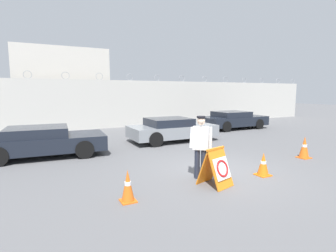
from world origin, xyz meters
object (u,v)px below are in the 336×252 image
(traffic_cone_mid, at_px, (263,164))
(traffic_cone_far, at_px, (128,186))
(security_guard, at_px, (201,144))
(traffic_cone_near, at_px, (304,147))
(parked_car_rear_sedan, at_px, (172,129))
(parked_car_far_side, at_px, (233,120))
(barricade_sign, at_px, (217,167))
(parked_car_front_coupe, at_px, (43,141))

(traffic_cone_mid, height_order, traffic_cone_far, traffic_cone_far)
(security_guard, relative_size, traffic_cone_far, 2.42)
(traffic_cone_mid, xyz_separation_m, traffic_cone_far, (-4.11, 0.02, 0.03))
(traffic_cone_near, relative_size, parked_car_rear_sedan, 0.19)
(security_guard, height_order, parked_car_rear_sedan, security_guard)
(parked_car_far_side, bearing_deg, traffic_cone_mid, -126.25)
(barricade_sign, relative_size, parked_car_front_coupe, 0.22)
(traffic_cone_mid, xyz_separation_m, parked_car_rear_sedan, (0.12, 5.98, 0.26))
(traffic_cone_near, xyz_separation_m, parked_car_front_coupe, (-8.59, 4.61, 0.19))
(barricade_sign, height_order, traffic_cone_near, barricade_sign)
(traffic_cone_mid, bearing_deg, traffic_cone_near, 15.30)
(parked_car_front_coupe, bearing_deg, parked_car_rear_sedan, 9.52)
(barricade_sign, bearing_deg, traffic_cone_mid, -14.26)
(parked_car_far_side, bearing_deg, traffic_cone_far, -141.51)
(parked_car_rear_sedan, bearing_deg, traffic_cone_far, -124.87)
(parked_car_front_coupe, relative_size, parked_car_rear_sedan, 1.06)
(parked_car_rear_sedan, bearing_deg, traffic_cone_mid, -90.64)
(parked_car_rear_sedan, bearing_deg, parked_car_far_side, 20.28)
(security_guard, height_order, traffic_cone_far, security_guard)
(parked_car_far_side, bearing_deg, parked_car_rear_sedan, -160.69)
(traffic_cone_near, distance_m, traffic_cone_far, 7.09)
(security_guard, height_order, parked_car_front_coupe, security_guard)
(security_guard, bearing_deg, traffic_cone_near, -138.82)
(security_guard, bearing_deg, traffic_cone_far, 53.32)
(security_guard, height_order, traffic_cone_mid, security_guard)
(security_guard, height_order, traffic_cone_near, security_guard)
(traffic_cone_mid, distance_m, parked_car_far_side, 9.88)
(security_guard, xyz_separation_m, parked_car_front_coupe, (-3.87, 4.80, -0.40))
(security_guard, bearing_deg, parked_car_rear_sedan, -70.66)
(barricade_sign, relative_size, security_guard, 0.57)
(parked_car_front_coupe, xyz_separation_m, parked_car_rear_sedan, (5.78, 0.56, 0.00))
(security_guard, relative_size, traffic_cone_near, 2.20)
(parked_car_far_side, bearing_deg, barricade_sign, -133.38)
(traffic_cone_mid, relative_size, traffic_cone_far, 0.92)
(parked_car_front_coupe, bearing_deg, traffic_cone_near, -24.27)
(barricade_sign, distance_m, traffic_cone_far, 2.38)
(barricade_sign, bearing_deg, parked_car_rear_sedan, 56.50)
(barricade_sign, bearing_deg, parked_car_front_coupe, 109.17)
(traffic_cone_mid, distance_m, parked_car_front_coupe, 7.84)
(barricade_sign, relative_size, parked_car_rear_sedan, 0.24)
(barricade_sign, height_order, traffic_cone_far, barricade_sign)
(traffic_cone_mid, height_order, parked_car_front_coupe, parked_car_front_coupe)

